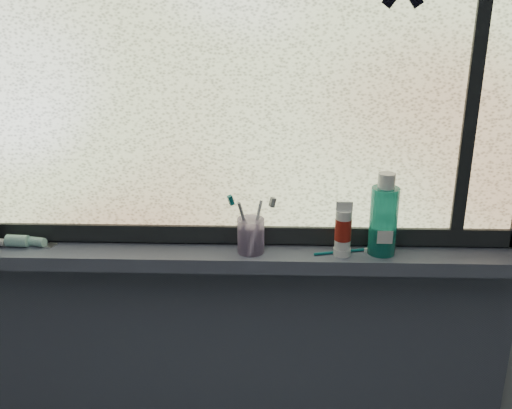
{
  "coord_description": "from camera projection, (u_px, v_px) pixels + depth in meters",
  "views": [
    {
      "loc": [
        0.09,
        -0.22,
        1.67
      ],
      "look_at": [
        0.05,
        1.05,
        1.22
      ],
      "focal_mm": 40.0,
      "sensor_mm": 36.0,
      "label": 1
    }
  ],
  "objects": [
    {
      "name": "mouthwash_bottle",
      "position": [
        384.0,
        214.0,
        1.53
      ],
      "size": [
        0.08,
        0.08,
        0.19
      ],
      "primitive_type": "cylinder",
      "rotation": [
        0.0,
        0.0,
        -0.12
      ],
      "color": "teal",
      "rests_on": "windowsill"
    },
    {
      "name": "frame_bottom",
      "position": [
        242.0,
        234.0,
        1.62
      ],
      "size": [
        1.6,
        0.03,
        0.05
      ],
      "primitive_type": "cube",
      "color": "black",
      "rests_on": "windowsill"
    },
    {
      "name": "sill_apron",
      "position": [
        243.0,
        394.0,
        1.82
      ],
      "size": [
        1.62,
        0.02,
        0.98
      ],
      "primitive_type": "cube",
      "color": "#4E5368",
      "rests_on": "floor"
    },
    {
      "name": "cream_tube",
      "position": [
        343.0,
        227.0,
        1.53
      ],
      "size": [
        0.05,
        0.05,
        0.11
      ],
      "primitive_type": "cylinder",
      "rotation": [
        0.0,
        0.0,
        0.23
      ],
      "color": "silver",
      "rests_on": "windowsill"
    },
    {
      "name": "wall_back",
      "position": [
        242.0,
        163.0,
        1.58
      ],
      "size": [
        3.0,
        0.01,
        2.5
      ],
      "primitive_type": "cube",
      "color": "#9EA3A8",
      "rests_on": "ground"
    },
    {
      "name": "toothbrush_lying",
      "position": [
        339.0,
        251.0,
        1.56
      ],
      "size": [
        0.18,
        0.06,
        0.01
      ],
      "primitive_type": null,
      "rotation": [
        0.0,
        0.0,
        0.25
      ],
      "color": "#0B646B",
      "rests_on": "windowsill"
    },
    {
      "name": "toothpaste_tube",
      "position": [
        25.0,
        241.0,
        1.6
      ],
      "size": [
        0.2,
        0.07,
        0.03
      ],
      "primitive_type": null,
      "rotation": [
        0.0,
        0.0,
        -0.13
      ],
      "color": "white",
      "rests_on": "windowsill"
    },
    {
      "name": "window_pane",
      "position": [
        240.0,
        60.0,
        1.46
      ],
      "size": [
        1.5,
        0.01,
        1.0
      ],
      "primitive_type": "cube",
      "color": "silver",
      "rests_on": "wall_back"
    },
    {
      "name": "windowsill",
      "position": [
        241.0,
        257.0,
        1.59
      ],
      "size": [
        1.62,
        0.14,
        0.04
      ],
      "primitive_type": "cube",
      "color": "#4E5368",
      "rests_on": "wall_back"
    },
    {
      "name": "frame_mullion",
      "position": [
        477.0,
        61.0,
        1.44
      ],
      "size": [
        0.03,
        0.03,
        1.0
      ],
      "primitive_type": "cube",
      "color": "black",
      "rests_on": "wall_back"
    },
    {
      "name": "toothbrush_cup",
      "position": [
        251.0,
        236.0,
        1.56
      ],
      "size": [
        0.1,
        0.1,
        0.1
      ],
      "primitive_type": "cylinder",
      "rotation": [
        0.0,
        0.0,
        0.37
      ],
      "color": "#C6A7DD",
      "rests_on": "windowsill"
    }
  ]
}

